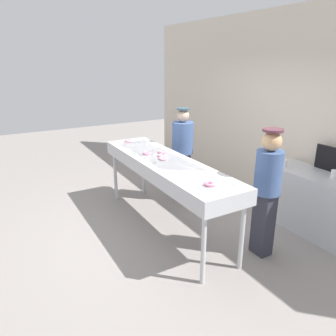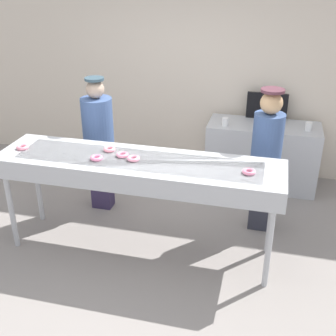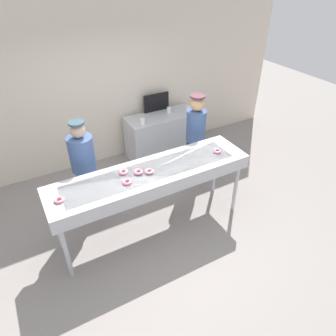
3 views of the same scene
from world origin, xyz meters
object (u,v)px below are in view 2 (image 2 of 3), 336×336
paper_cup_1 (309,126)px  paper_cup_0 (279,121)px  paper_cup_2 (225,122)px  menu_display (267,106)px  strawberry_donut_3 (109,149)px  strawberry_donut_5 (133,158)px  strawberry_donut_2 (22,147)px  worker_baker (266,154)px  prep_counter (262,155)px  strawberry_donut_4 (249,172)px  strawberry_donut_1 (122,155)px  worker_assistant (99,136)px  strawberry_donut_0 (97,158)px  fryer_conveyor (138,169)px

paper_cup_1 → paper_cup_0: bearing=160.9°
paper_cup_2 → menu_display: size_ratio=0.20×
strawberry_donut_3 → strawberry_donut_5: 0.35m
strawberry_donut_2 → menu_display: size_ratio=0.23×
worker_baker → prep_counter: 1.19m
strawberry_donut_3 → strawberry_donut_4: (1.42, -0.18, 0.00)m
strawberry_donut_1 → paper_cup_2: bearing=63.4°
strawberry_donut_3 → strawberry_donut_5: same height
worker_baker → prep_counter: size_ratio=1.13×
worker_assistant → paper_cup_1: (2.41, 1.01, -0.02)m
strawberry_donut_0 → strawberry_donut_1: 0.26m
menu_display → paper_cup_0: bearing=-49.1°
strawberry_donut_1 → prep_counter: 2.31m
strawberry_donut_5 → worker_assistant: 1.04m
strawberry_donut_2 → strawberry_donut_3: same height
paper_cup_0 → paper_cup_2: bearing=-162.8°
strawberry_donut_3 → paper_cup_2: bearing=57.1°
paper_cup_0 → menu_display: size_ratio=0.20×
strawberry_donut_5 → paper_cup_2: (0.68, 1.69, -0.15)m
strawberry_donut_4 → strawberry_donut_1: bearing=176.4°
paper_cup_0 → menu_display: menu_display is taller
paper_cup_1 → prep_counter: bearing=172.3°
paper_cup_0 → paper_cup_2: same height
paper_cup_2 → prep_counter: bearing=17.3°
fryer_conveyor → worker_assistant: (-0.72, 0.74, -0.01)m
strawberry_donut_2 → worker_baker: size_ratio=0.07×
paper_cup_1 → strawberry_donut_3: bearing=-141.5°
menu_display → worker_assistant: bearing=-144.5°
strawberry_donut_4 → menu_display: bearing=88.1°
strawberry_donut_2 → fryer_conveyor: bearing=1.7°
paper_cup_2 → strawberry_donut_3: bearing=-122.9°
strawberry_donut_1 → strawberry_donut_2: 1.06m
strawberry_donut_0 → menu_display: size_ratio=0.23×
strawberry_donut_3 → menu_display: size_ratio=0.23×
strawberry_donut_4 → strawberry_donut_5: (-1.11, 0.02, 0.00)m
fryer_conveyor → strawberry_donut_5: strawberry_donut_5 is taller
strawberry_donut_1 → paper_cup_0: (1.49, 1.84, -0.15)m
paper_cup_0 → paper_cup_2: 0.70m
strawberry_donut_1 → worker_assistant: bearing=128.1°
strawberry_donut_0 → paper_cup_2: size_ratio=1.14×
strawberry_donut_3 → paper_cup_1: size_ratio=1.14×
worker_assistant → paper_cup_1: bearing=-141.3°
strawberry_donut_2 → strawberry_donut_3: size_ratio=1.00×
paper_cup_0 → strawberry_donut_5: bearing=-125.5°
prep_counter → fryer_conveyor: bearing=-122.1°
fryer_conveyor → paper_cup_0: bearing=54.9°
worker_assistant → prep_counter: size_ratio=1.13×
strawberry_donut_2 → paper_cup_0: (2.55, 1.91, -0.15)m
strawberry_donut_3 → paper_cup_0: 2.41m
strawberry_donut_4 → worker_baker: (0.13, 0.78, -0.14)m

